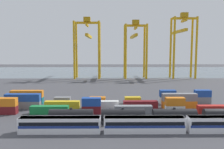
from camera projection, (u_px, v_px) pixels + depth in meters
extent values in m
plane|color=#424247|center=(117.00, 89.00, 119.23)|extent=(420.00, 420.00, 0.00)
cube|color=slate|center=(113.00, 71.00, 220.49)|extent=(400.00, 110.00, 0.01)
cube|color=silver|center=(60.00, 125.00, 56.82)|extent=(19.99, 3.10, 3.90)
cube|color=navy|center=(60.00, 125.00, 56.83)|extent=(19.59, 3.14, 0.64)
cube|color=black|center=(60.00, 122.00, 56.75)|extent=(19.19, 3.13, 0.90)
cube|color=slate|center=(60.00, 118.00, 56.63)|extent=(19.79, 2.85, 0.36)
cube|color=silver|center=(144.00, 125.00, 57.06)|extent=(19.99, 3.10, 3.90)
cube|color=navy|center=(144.00, 125.00, 57.07)|extent=(19.59, 3.14, 0.64)
cube|color=black|center=(144.00, 122.00, 56.99)|extent=(19.19, 3.13, 0.90)
cube|color=slate|center=(144.00, 118.00, 56.87)|extent=(19.79, 2.85, 0.36)
cube|color=#232326|center=(71.00, 122.00, 63.99)|extent=(12.12, 2.50, 1.10)
cylinder|color=black|center=(71.00, 114.00, 63.78)|extent=(12.12, 2.97, 2.97)
cylinder|color=black|center=(71.00, 109.00, 63.60)|extent=(0.70, 0.70, 0.36)
cube|color=#232326|center=(123.00, 121.00, 64.16)|extent=(12.12, 2.50, 1.10)
cylinder|color=black|center=(123.00, 114.00, 63.94)|extent=(12.12, 2.97, 2.97)
cylinder|color=black|center=(123.00, 108.00, 63.77)|extent=(0.70, 0.70, 0.36)
cube|color=#232326|center=(174.00, 121.00, 64.33)|extent=(12.12, 2.50, 1.10)
cylinder|color=black|center=(174.00, 114.00, 64.11)|extent=(12.12, 2.97, 2.97)
cylinder|color=black|center=(174.00, 108.00, 63.93)|extent=(0.70, 0.70, 0.36)
cube|color=maroon|center=(8.00, 110.00, 73.48)|extent=(6.04, 2.44, 2.60)
cube|color=orange|center=(7.00, 102.00, 73.21)|extent=(6.04, 2.44, 2.60)
cube|color=#197538|center=(50.00, 110.00, 73.64)|extent=(12.10, 2.44, 2.60)
cube|color=maroon|center=(92.00, 110.00, 73.79)|extent=(6.04, 2.44, 2.60)
cube|color=#1C4299|center=(91.00, 102.00, 73.52)|extent=(6.04, 2.44, 2.60)
cube|color=slate|center=(133.00, 110.00, 73.95)|extent=(12.10, 2.44, 2.60)
cube|color=silver|center=(175.00, 109.00, 74.11)|extent=(6.04, 2.44, 2.60)
cube|color=orange|center=(175.00, 102.00, 73.83)|extent=(6.04, 2.44, 2.60)
cube|color=#AD211C|center=(216.00, 109.00, 74.26)|extent=(12.10, 2.44, 2.60)
cube|color=slate|center=(23.00, 105.00, 80.36)|extent=(12.10, 2.44, 2.60)
cube|color=#1C4299|center=(23.00, 98.00, 80.08)|extent=(12.10, 2.44, 2.60)
cube|color=gold|center=(62.00, 105.00, 80.52)|extent=(12.10, 2.44, 2.60)
cube|color=silver|center=(101.00, 105.00, 80.68)|extent=(12.10, 2.44, 2.60)
cube|color=maroon|center=(140.00, 104.00, 80.83)|extent=(12.10, 2.44, 2.60)
cube|color=orange|center=(179.00, 104.00, 80.99)|extent=(12.10, 2.44, 2.60)
cube|color=slate|center=(179.00, 97.00, 80.72)|extent=(12.10, 2.44, 2.60)
cube|color=#146066|center=(27.00, 100.00, 87.19)|extent=(12.10, 2.44, 2.60)
cube|color=orange|center=(27.00, 94.00, 86.92)|extent=(12.10, 2.44, 2.60)
cube|color=slate|center=(62.00, 100.00, 87.35)|extent=(6.04, 2.44, 2.60)
cube|color=orange|center=(98.00, 100.00, 87.50)|extent=(6.04, 2.44, 2.60)
cube|color=gold|center=(133.00, 100.00, 87.66)|extent=(6.04, 2.44, 2.60)
cube|color=silver|center=(167.00, 100.00, 87.81)|extent=(6.04, 2.44, 2.60)
cube|color=#1C4299|center=(168.00, 93.00, 87.54)|extent=(6.04, 2.44, 2.60)
cube|color=slate|center=(202.00, 100.00, 87.97)|extent=(6.04, 2.44, 2.60)
cube|color=#1C4299|center=(203.00, 93.00, 87.69)|extent=(6.04, 2.44, 2.60)
cylinder|color=gold|center=(74.00, 50.00, 160.20)|extent=(1.50, 1.50, 40.53)
cylinder|color=gold|center=(99.00, 50.00, 160.40)|extent=(1.50, 1.50, 40.53)
cylinder|color=gold|center=(76.00, 50.00, 171.11)|extent=(1.50, 1.50, 40.53)
cylinder|color=gold|center=(100.00, 50.00, 171.31)|extent=(1.50, 1.50, 40.53)
cube|color=gold|center=(87.00, 23.00, 163.69)|extent=(18.91, 1.20, 1.60)
cube|color=gold|center=(87.00, 25.00, 163.86)|extent=(1.20, 12.57, 1.60)
cube|color=gold|center=(89.00, 36.00, 177.99)|extent=(2.00, 38.45, 2.00)
cube|color=#A77A10|center=(87.00, 19.00, 163.43)|extent=(4.80, 4.00, 3.20)
cylinder|color=gold|center=(126.00, 52.00, 160.78)|extent=(1.50, 1.50, 38.57)
cylinder|color=gold|center=(147.00, 52.00, 160.95)|extent=(1.50, 1.50, 38.57)
cylinder|color=gold|center=(125.00, 51.00, 171.57)|extent=(1.50, 1.50, 38.57)
cylinder|color=gold|center=(144.00, 51.00, 171.74)|extent=(1.50, 1.50, 38.57)
cube|color=gold|center=(136.00, 26.00, 164.29)|extent=(16.35, 1.20, 1.60)
cube|color=gold|center=(136.00, 28.00, 164.46)|extent=(1.20, 12.46, 1.60)
cube|color=gold|center=(134.00, 36.00, 178.30)|extent=(2.00, 38.17, 2.00)
cube|color=#A77A10|center=(136.00, 22.00, 164.04)|extent=(4.80, 4.00, 3.20)
cylinder|color=gold|center=(174.00, 48.00, 161.72)|extent=(1.50, 1.50, 43.72)
cylinder|color=gold|center=(196.00, 48.00, 161.90)|extent=(1.50, 1.50, 43.72)
cylinder|color=gold|center=(171.00, 48.00, 170.88)|extent=(1.50, 1.50, 43.72)
cylinder|color=gold|center=(192.00, 48.00, 171.06)|extent=(1.50, 1.50, 43.72)
cube|color=gold|center=(184.00, 18.00, 164.15)|extent=(17.39, 1.20, 1.60)
cube|color=gold|center=(184.00, 21.00, 164.32)|extent=(1.20, 10.81, 1.60)
cube|color=gold|center=(178.00, 32.00, 178.61)|extent=(2.00, 38.99, 2.00)
cube|color=#A77A10|center=(184.00, 15.00, 163.89)|extent=(4.80, 4.00, 3.20)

